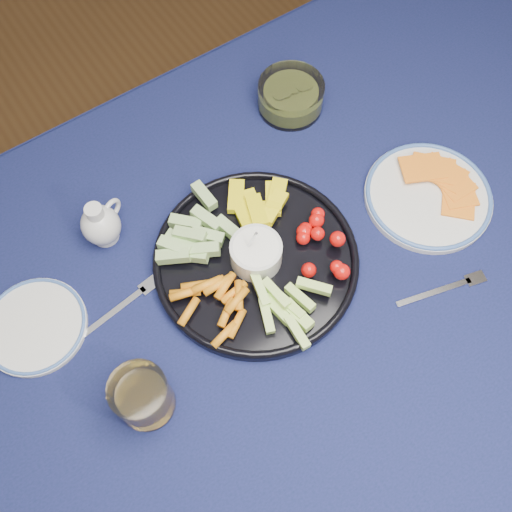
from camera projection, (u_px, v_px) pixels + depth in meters
dining_table at (290, 297)px, 1.07m from camera, size 1.67×1.07×0.75m
crudite_platter at (255, 258)px, 0.98m from camera, size 0.36×0.36×0.11m
creamer_pitcher at (101, 224)px, 0.99m from camera, size 0.09×0.07×0.10m
pickle_bowl at (291, 97)px, 1.13m from camera, size 0.13×0.13×0.06m
cheese_plate at (429, 195)px, 1.05m from camera, size 0.23×0.23×0.03m
juice_tumbler at (144, 397)px, 0.85m from camera, size 0.09×0.09×0.10m
fork_left at (125, 304)px, 0.96m from camera, size 0.17×0.04×0.00m
fork_right at (448, 288)px, 0.98m from camera, size 0.17×0.06×0.00m
side_plate_extra at (35, 326)px, 0.94m from camera, size 0.17×0.17×0.01m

